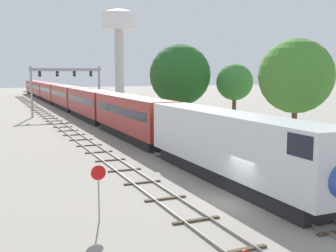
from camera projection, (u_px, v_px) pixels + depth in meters
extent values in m
plane|color=gray|center=(234.00, 202.00, 24.50)|extent=(400.00, 400.00, 0.00)
cube|color=slate|center=(69.00, 112.00, 79.62)|extent=(0.07, 200.00, 0.16)
cube|color=slate|center=(76.00, 112.00, 80.19)|extent=(0.07, 200.00, 0.16)
cube|color=#473828|center=(284.00, 207.00, 23.46)|extent=(2.60, 0.24, 0.10)
cube|color=#473828|center=(244.00, 189.00, 27.10)|extent=(2.60, 0.24, 0.10)
cube|color=#473828|center=(213.00, 175.00, 30.74)|extent=(2.60, 0.24, 0.10)
cube|color=#473828|center=(189.00, 164.00, 34.39)|extent=(2.60, 0.24, 0.10)
cube|color=#473828|center=(169.00, 155.00, 38.03)|extent=(2.60, 0.24, 0.10)
cube|color=#473828|center=(153.00, 148.00, 41.67)|extent=(2.60, 0.24, 0.10)
cube|color=#473828|center=(140.00, 142.00, 45.31)|extent=(2.60, 0.24, 0.10)
cube|color=#473828|center=(128.00, 137.00, 48.95)|extent=(2.60, 0.24, 0.10)
cube|color=#473828|center=(118.00, 132.00, 52.59)|extent=(2.60, 0.24, 0.10)
cube|color=#473828|center=(110.00, 128.00, 56.24)|extent=(2.60, 0.24, 0.10)
cube|color=#473828|center=(102.00, 125.00, 59.88)|extent=(2.60, 0.24, 0.10)
cube|color=#473828|center=(95.00, 122.00, 63.52)|extent=(2.60, 0.24, 0.10)
cube|color=#473828|center=(89.00, 119.00, 67.16)|extent=(2.60, 0.24, 0.10)
cube|color=#473828|center=(84.00, 117.00, 70.80)|extent=(2.60, 0.24, 0.10)
cube|color=#473828|center=(79.00, 115.00, 74.44)|extent=(2.60, 0.24, 0.10)
cube|color=#473828|center=(75.00, 113.00, 78.09)|extent=(2.60, 0.24, 0.10)
cube|color=#473828|center=(71.00, 111.00, 81.73)|extent=(2.60, 0.24, 0.10)
cube|color=#473828|center=(67.00, 109.00, 85.37)|extent=(2.60, 0.24, 0.10)
cube|color=#473828|center=(64.00, 108.00, 89.01)|extent=(2.60, 0.24, 0.10)
cube|color=#473828|center=(60.00, 107.00, 92.65)|extent=(2.60, 0.24, 0.10)
cube|color=#473828|center=(58.00, 105.00, 96.29)|extent=(2.60, 0.24, 0.10)
cube|color=#473828|center=(55.00, 104.00, 99.94)|extent=(2.60, 0.24, 0.10)
cube|color=#473828|center=(52.00, 103.00, 103.58)|extent=(2.60, 0.24, 0.10)
cube|color=#473828|center=(50.00, 102.00, 107.22)|extent=(2.60, 0.24, 0.10)
cube|color=#473828|center=(48.00, 101.00, 110.86)|extent=(2.60, 0.24, 0.10)
cube|color=#473828|center=(46.00, 100.00, 114.50)|extent=(2.60, 0.24, 0.10)
cube|color=#473828|center=(44.00, 99.00, 118.15)|extent=(2.60, 0.24, 0.10)
cube|color=#473828|center=(42.00, 98.00, 121.79)|extent=(2.60, 0.24, 0.10)
cube|color=#473828|center=(41.00, 98.00, 125.43)|extent=(2.60, 0.24, 0.10)
cube|color=#473828|center=(39.00, 97.00, 129.07)|extent=(2.60, 0.24, 0.10)
cube|color=#473828|center=(38.00, 96.00, 132.71)|extent=(2.60, 0.24, 0.10)
cube|color=#473828|center=(36.00, 96.00, 136.35)|extent=(2.60, 0.24, 0.10)
cube|color=#473828|center=(35.00, 95.00, 140.00)|extent=(2.60, 0.24, 0.10)
cube|color=#473828|center=(34.00, 94.00, 143.64)|extent=(2.60, 0.24, 0.10)
cube|color=#473828|center=(32.00, 94.00, 147.28)|extent=(2.60, 0.24, 0.10)
cube|color=#473828|center=(31.00, 93.00, 150.92)|extent=(2.60, 0.24, 0.10)
cube|color=#473828|center=(30.00, 93.00, 154.56)|extent=(2.60, 0.24, 0.10)
cube|color=#473828|center=(29.00, 92.00, 158.20)|extent=(2.60, 0.24, 0.10)
cube|color=#473828|center=(28.00, 92.00, 161.85)|extent=(2.60, 0.24, 0.10)
cube|color=#473828|center=(27.00, 92.00, 165.49)|extent=(2.60, 0.24, 0.10)
cube|color=#473828|center=(26.00, 91.00, 169.13)|extent=(2.60, 0.24, 0.10)
cube|color=slate|center=(55.00, 125.00, 59.24)|extent=(0.07, 160.00, 0.16)
cube|color=slate|center=(66.00, 125.00, 59.81)|extent=(0.07, 160.00, 0.16)
cube|color=#473828|center=(240.00, 251.00, 17.65)|extent=(2.60, 0.24, 0.10)
cube|color=#473828|center=(196.00, 220.00, 21.29)|extent=(2.60, 0.24, 0.10)
cube|color=#473828|center=(165.00, 199.00, 24.94)|extent=(2.60, 0.24, 0.10)
cube|color=#473828|center=(142.00, 183.00, 28.58)|extent=(2.60, 0.24, 0.10)
cube|color=#473828|center=(124.00, 170.00, 32.22)|extent=(2.60, 0.24, 0.10)
cube|color=#473828|center=(110.00, 160.00, 35.86)|extent=(2.60, 0.24, 0.10)
cube|color=#473828|center=(99.00, 152.00, 39.50)|extent=(2.60, 0.24, 0.10)
cube|color=#473828|center=(89.00, 145.00, 43.14)|extent=(2.60, 0.24, 0.10)
cube|color=#473828|center=(81.00, 140.00, 46.79)|extent=(2.60, 0.24, 0.10)
cube|color=#473828|center=(74.00, 135.00, 50.43)|extent=(2.60, 0.24, 0.10)
cube|color=#473828|center=(68.00, 131.00, 54.07)|extent=(2.60, 0.24, 0.10)
cube|color=#473828|center=(63.00, 127.00, 57.71)|extent=(2.60, 0.24, 0.10)
cube|color=#473828|center=(58.00, 124.00, 61.35)|extent=(2.60, 0.24, 0.10)
cube|color=#473828|center=(54.00, 121.00, 64.99)|extent=(2.60, 0.24, 0.10)
cube|color=#473828|center=(50.00, 118.00, 68.64)|extent=(2.60, 0.24, 0.10)
cube|color=#473828|center=(47.00, 116.00, 72.28)|extent=(2.60, 0.24, 0.10)
cube|color=#473828|center=(44.00, 114.00, 75.92)|extent=(2.60, 0.24, 0.10)
cube|color=#473828|center=(41.00, 112.00, 79.56)|extent=(2.60, 0.24, 0.10)
cube|color=#473828|center=(39.00, 110.00, 83.20)|extent=(2.60, 0.24, 0.10)
cube|color=#473828|center=(37.00, 109.00, 86.84)|extent=(2.60, 0.24, 0.10)
cube|color=#473828|center=(34.00, 107.00, 90.49)|extent=(2.60, 0.24, 0.10)
cube|color=#473828|center=(33.00, 106.00, 94.13)|extent=(2.60, 0.24, 0.10)
cube|color=#473828|center=(31.00, 105.00, 97.77)|extent=(2.60, 0.24, 0.10)
cube|color=#473828|center=(29.00, 104.00, 101.41)|extent=(2.60, 0.24, 0.10)
cube|color=#473828|center=(28.00, 103.00, 105.05)|extent=(2.60, 0.24, 0.10)
cube|color=#473828|center=(26.00, 102.00, 108.69)|extent=(2.60, 0.24, 0.10)
cube|color=#473828|center=(25.00, 101.00, 112.34)|extent=(2.60, 0.24, 0.10)
cube|color=#473828|center=(24.00, 100.00, 115.98)|extent=(2.60, 0.24, 0.10)
cube|color=#473828|center=(22.00, 99.00, 119.62)|extent=(2.60, 0.24, 0.10)
cube|color=#473828|center=(21.00, 98.00, 123.26)|extent=(2.60, 0.24, 0.10)
cube|color=#473828|center=(20.00, 97.00, 126.90)|extent=(2.60, 0.24, 0.10)
cube|color=#473828|center=(19.00, 97.00, 130.55)|extent=(2.60, 0.24, 0.10)
cube|color=silver|center=(228.00, 140.00, 28.55)|extent=(3.00, 19.98, 3.80)
cube|color=black|center=(324.00, 144.00, 20.41)|extent=(3.04, 1.80, 1.10)
cube|color=black|center=(228.00, 175.00, 28.86)|extent=(2.52, 17.98, 1.00)
cube|color=maroon|center=(131.00, 113.00, 47.65)|extent=(3.00, 19.98, 3.80)
cube|color=black|center=(131.00, 110.00, 47.60)|extent=(3.04, 18.38, 0.90)
cube|color=black|center=(131.00, 134.00, 47.95)|extent=(2.52, 17.98, 1.00)
cube|color=maroon|center=(89.00, 102.00, 66.75)|extent=(3.00, 19.98, 3.80)
cube|color=black|center=(89.00, 99.00, 66.70)|extent=(3.04, 18.38, 0.90)
cube|color=black|center=(89.00, 117.00, 67.05)|extent=(2.52, 17.98, 1.00)
cube|color=maroon|center=(66.00, 95.00, 85.85)|extent=(3.00, 19.98, 3.80)
cube|color=black|center=(66.00, 93.00, 85.79)|extent=(3.04, 18.38, 0.90)
cube|color=black|center=(66.00, 107.00, 86.15)|extent=(2.52, 17.98, 1.00)
cube|color=maroon|center=(51.00, 91.00, 104.94)|extent=(3.00, 19.98, 3.80)
cube|color=black|center=(51.00, 89.00, 104.89)|extent=(3.04, 18.38, 0.90)
cube|color=black|center=(51.00, 101.00, 105.25)|extent=(2.52, 17.98, 1.00)
cube|color=maroon|center=(41.00, 88.00, 124.04)|extent=(3.00, 19.98, 3.80)
cube|color=black|center=(41.00, 87.00, 123.99)|extent=(3.04, 18.38, 0.90)
cube|color=black|center=(41.00, 96.00, 124.34)|extent=(2.52, 17.98, 1.00)
cube|color=maroon|center=(33.00, 86.00, 143.14)|extent=(3.00, 19.98, 3.80)
cube|color=black|center=(33.00, 85.00, 143.09)|extent=(3.04, 18.38, 0.90)
cube|color=black|center=(34.00, 93.00, 143.44)|extent=(2.52, 17.98, 1.00)
cylinder|color=#999BA0|center=(31.00, 92.00, 69.83)|extent=(0.36, 0.36, 8.57)
cylinder|color=#999BA0|center=(99.00, 91.00, 74.36)|extent=(0.36, 0.36, 8.57)
cube|color=#999BA0|center=(66.00, 70.00, 71.63)|extent=(12.10, 0.36, 0.50)
cube|color=black|center=(40.00, 74.00, 70.07)|extent=(0.44, 0.32, 0.90)
sphere|color=red|center=(40.00, 74.00, 69.89)|extent=(0.28, 0.28, 0.28)
cube|color=black|center=(57.00, 74.00, 71.20)|extent=(0.44, 0.32, 0.90)
sphere|color=yellow|center=(57.00, 74.00, 71.03)|extent=(0.28, 0.28, 0.28)
cube|color=black|center=(74.00, 74.00, 72.33)|extent=(0.44, 0.32, 0.90)
sphere|color=green|center=(75.00, 74.00, 72.16)|extent=(0.28, 0.28, 0.28)
cube|color=black|center=(91.00, 74.00, 73.47)|extent=(0.44, 0.32, 0.90)
sphere|color=green|center=(91.00, 74.00, 73.29)|extent=(0.28, 0.28, 0.28)
cylinder|color=beige|center=(119.00, 65.00, 119.53)|extent=(2.60, 2.60, 19.50)
cylinder|color=white|center=(119.00, 21.00, 118.01)|extent=(9.64, 9.64, 4.61)
cone|color=white|center=(119.00, 11.00, 117.64)|extent=(9.84, 9.84, 1.20)
cylinder|color=gray|center=(99.00, 200.00, 21.20)|extent=(0.08, 0.08, 2.20)
cylinder|color=red|center=(98.00, 173.00, 21.00)|extent=(0.76, 0.03, 0.76)
cylinder|color=brown|center=(234.00, 110.00, 59.35)|extent=(0.56, 0.56, 4.37)
sphere|color=#387A33|center=(235.00, 82.00, 58.85)|extent=(5.15, 5.15, 5.15)
cylinder|color=brown|center=(180.00, 110.00, 61.72)|extent=(0.56, 0.56, 4.04)
sphere|color=#235B23|center=(180.00, 75.00, 61.08)|extent=(8.87, 8.87, 8.87)
cylinder|color=brown|center=(294.00, 123.00, 44.07)|extent=(0.56, 0.56, 4.42)
sphere|color=#427F2D|center=(296.00, 76.00, 43.45)|extent=(7.74, 7.74, 7.74)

